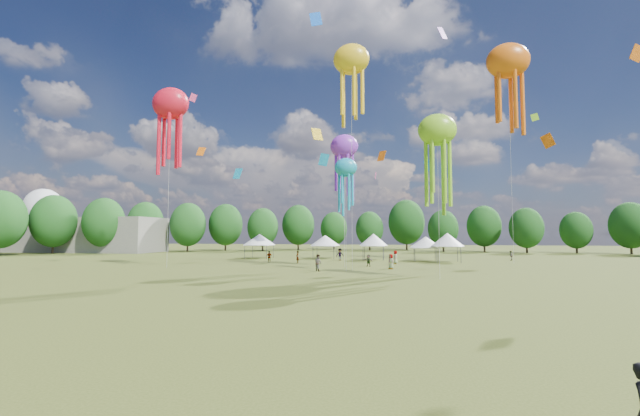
# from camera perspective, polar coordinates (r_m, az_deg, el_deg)

# --- Properties ---
(ground) EXTENTS (300.00, 300.00, 0.00)m
(ground) POSITION_cam_1_polar(r_m,az_deg,el_deg) (13.12, -0.62, -22.46)
(ground) COLOR #384416
(ground) RESTS_ON ground
(spectator_near) EXTENTS (1.17, 1.15, 1.90)m
(spectator_near) POSITION_cam_1_polar(r_m,az_deg,el_deg) (46.70, -0.29, -7.69)
(spectator_near) COLOR gray
(spectator_near) RESTS_ON ground
(spectators_far) EXTENTS (37.52, 20.38, 1.92)m
(spectators_far) POSITION_cam_1_polar(r_m,az_deg,el_deg) (59.64, 6.65, -6.86)
(spectators_far) COLOR gray
(spectators_far) RESTS_ON ground
(festival_tents) EXTENTS (36.23, 11.16, 4.39)m
(festival_tents) POSITION_cam_1_polar(r_m,az_deg,el_deg) (67.18, 4.92, -4.53)
(festival_tents) COLOR #47474C
(festival_tents) RESTS_ON ground
(show_kites) EXTENTS (50.37, 26.92, 32.64)m
(show_kites) POSITION_cam_1_polar(r_m,az_deg,el_deg) (56.54, 10.82, 14.31)
(show_kites) COLOR purple
(show_kites) RESTS_ON ground
(small_kites) EXTENTS (76.93, 57.30, 46.50)m
(small_kites) POSITION_cam_1_polar(r_m,az_deg,el_deg) (60.00, 6.45, 19.54)
(small_kites) COLOR purple
(small_kites) RESTS_ON ground
(treeline) EXTENTS (201.57, 95.24, 13.43)m
(treeline) POSITION_cam_1_polar(r_m,az_deg,el_deg) (75.00, 5.93, -1.87)
(treeline) COLOR #38281C
(treeline) RESTS_ON ground
(hangar) EXTENTS (40.00, 12.00, 8.00)m
(hangar) POSITION_cam_1_polar(r_m,az_deg,el_deg) (112.38, -30.79, -3.26)
(hangar) COLOR gray
(hangar) RESTS_ON ground
(radome) EXTENTS (9.00, 9.00, 16.00)m
(radome) POSITION_cam_1_polar(r_m,az_deg,el_deg) (127.85, -34.29, -0.44)
(radome) COLOR white
(radome) RESTS_ON ground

